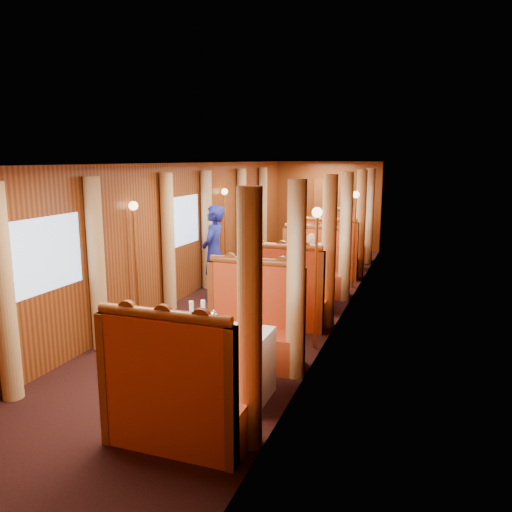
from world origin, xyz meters
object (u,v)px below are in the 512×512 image
at_px(banquette_mid_aft, 314,272).
at_px(steward, 214,253).
at_px(tea_tray, 208,331).
at_px(rose_vase_mid, 302,256).
at_px(table_near, 220,364).
at_px(banquette_near_aft, 252,330).
at_px(teapot_back, 214,321).
at_px(banquette_near_fwd, 175,402).
at_px(passenger, 311,258).
at_px(teapot_left, 202,327).
at_px(banquette_mid_fwd, 284,300).
at_px(teapot_right, 210,331).
at_px(table_mid, 300,287).
at_px(table_far, 337,252).
at_px(rose_vase_far, 337,230).
at_px(fruit_plate, 240,335).
at_px(banquette_far_fwd, 329,258).
at_px(banquette_far_aft, 344,244).

distance_m(banquette_mid_aft, steward, 1.97).
bearing_deg(tea_tray, rose_vase_mid, 87.81).
distance_m(table_near, steward, 3.93).
bearing_deg(table_near, tea_tray, -152.42).
xyz_separation_m(banquette_near_aft, teapot_back, (-0.11, -0.92, 0.40)).
relative_size(banquette_near_fwd, passenger, 1.76).
distance_m(banquette_near_fwd, teapot_left, 1.00).
distance_m(banquette_mid_fwd, teapot_right, 2.67).
height_order(table_mid, passenger, passenger).
height_order(teapot_left, passenger, passenger).
distance_m(banquette_near_aft, teapot_right, 1.23).
height_order(table_near, steward, steward).
bearing_deg(table_far, table_mid, -90.00).
bearing_deg(table_far, teapot_right, -90.33).
xyz_separation_m(teapot_right, rose_vase_far, (0.02, 7.15, 0.12)).
relative_size(table_near, banquette_near_fwd, 0.78).
xyz_separation_m(banquette_mid_aft, fruit_plate, (0.27, -4.60, 0.35)).
height_order(tea_tray, passenger, passenger).
relative_size(banquette_far_fwd, passenger, 1.76).
bearing_deg(fruit_plate, banquette_far_fwd, 92.55).
bearing_deg(rose_vase_far, banquette_near_aft, -89.78).
bearing_deg(rose_vase_mid, teapot_left, -92.90).
xyz_separation_m(tea_tray, steward, (-1.54, 3.59, 0.12)).
bearing_deg(banquette_far_fwd, rose_vase_far, 91.31).
bearing_deg(teapot_back, banquette_near_aft, 80.59).
distance_m(teapot_left, steward, 3.94).
bearing_deg(banquette_near_fwd, banquette_mid_fwd, 90.00).
bearing_deg(fruit_plate, banquette_near_fwd, -106.26).
xyz_separation_m(banquette_mid_aft, teapot_back, (-0.11, -4.42, 0.40)).
bearing_deg(banquette_near_aft, teapot_back, -97.10).
relative_size(table_far, steward, 0.60).
xyz_separation_m(teapot_left, rose_vase_mid, (0.18, 3.62, 0.11)).
xyz_separation_m(banquette_mid_aft, teapot_left, (-0.16, -4.63, 0.39)).
bearing_deg(teapot_right, steward, 108.11).
height_order(banquette_near_aft, banquette_mid_aft, same).
relative_size(teapot_right, rose_vase_mid, 0.38).
bearing_deg(fruit_plate, banquette_mid_aft, 93.36).
xyz_separation_m(banquette_mid_aft, banquette_far_fwd, (0.00, 1.47, 0.00)).
bearing_deg(banquette_mid_fwd, tea_tray, -92.53).
height_order(banquette_near_fwd, rose_vase_mid, banquette_near_fwd).
height_order(banquette_mid_fwd, steward, steward).
bearing_deg(banquette_near_fwd, passenger, 90.00).
height_order(teapot_right, steward, steward).
relative_size(banquette_far_aft, tea_tray, 3.94).
relative_size(table_mid, teapot_right, 7.71).
bearing_deg(banquette_mid_aft, teapot_right, -90.51).
bearing_deg(banquette_near_aft, banquette_far_aft, 90.00).
bearing_deg(banquette_mid_fwd, rose_vase_mid, 88.66).
height_order(banquette_near_aft, rose_vase_far, banquette_near_aft).
height_order(banquette_far_aft, fruit_plate, banquette_far_aft).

